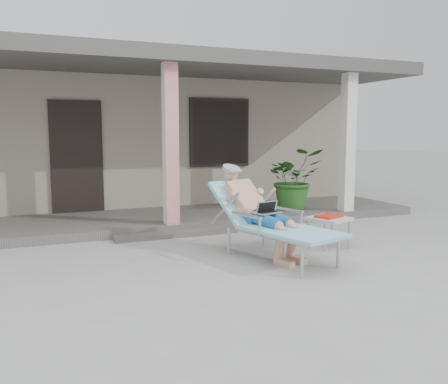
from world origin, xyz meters
name	(u,v)px	position (x,y,z in m)	size (l,w,h in m)	color
ground	(221,266)	(0.00, 0.00, 0.00)	(60.00, 60.00, 0.00)	#9E9E99
house	(121,132)	(0.00, 6.50, 1.67)	(10.40, 5.40, 3.30)	gray
porch_deck	(159,220)	(0.00, 3.00, 0.07)	(10.00, 2.00, 0.15)	#605B56
porch_overhang	(157,67)	(0.00, 2.95, 2.79)	(10.00, 2.30, 2.85)	silver
porch_step	(177,234)	(0.00, 1.85, 0.04)	(2.00, 0.30, 0.07)	#605B56
lounger	(265,197)	(0.72, 0.23, 0.80)	(1.25, 2.07, 1.30)	#B7B7BC
side_table	(329,220)	(1.84, 0.34, 0.39)	(0.67, 0.67, 0.47)	beige
potted_palm	(294,179)	(2.67, 2.72, 0.75)	(1.08, 0.94, 1.20)	#26591E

